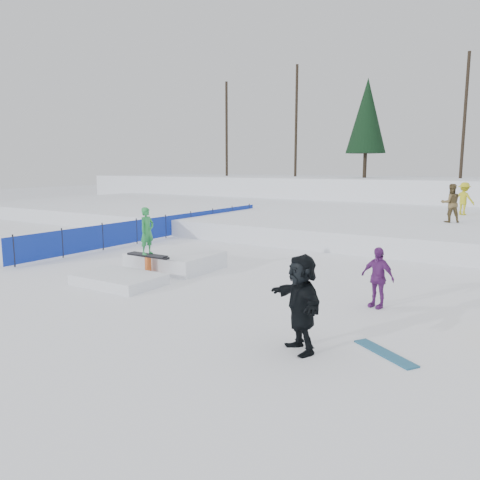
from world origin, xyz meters
The scene contains 10 objects.
ground centered at (0.00, 0.00, 0.00)m, with size 120.00×120.00×0.00m, color white.
snow_berm centered at (0.00, 30.00, 1.20)m, with size 60.00×14.00×2.40m, color white.
snow_midrise centered at (0.00, 16.00, 0.40)m, with size 50.00×18.00×0.80m, color white.
safety_fence centered at (-6.50, 6.60, 0.55)m, with size 0.05×16.00×1.10m.
walker_olive centered at (4.83, 13.09, 1.67)m, with size 0.85×0.66×1.75m, color brown.
walker_ygreen centered at (4.91, 17.06, 1.65)m, with size 1.10×0.63×1.71m, color gold.
spectator_purple centered at (5.02, 0.92, 0.73)m, with size 0.85×0.35×1.45m, color #652574.
spectator_dark centered at (4.62, -2.50, 0.90)m, with size 1.66×0.53×1.79m, color black.
loose_board_teal centered at (5.97, -1.83, 0.01)m, with size 1.40×0.28×0.03m, color #215877.
jib_rail_feature centered at (-1.80, 0.96, 0.30)m, with size 2.60×4.40×2.11m.
Camera 1 is at (7.99, -9.94, 3.32)m, focal length 35.00 mm.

